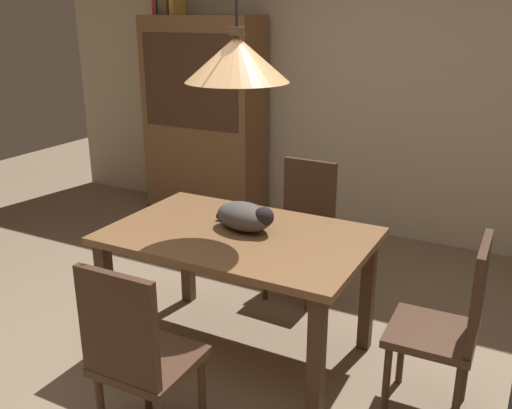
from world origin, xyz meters
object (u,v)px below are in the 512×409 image
(book_brown_thick, at_px, (171,2))
(book_yellow_short, at_px, (177,4))
(cat_sleeping, at_px, (246,217))
(chair_far_back, at_px, (302,223))
(pendant_lamp, at_px, (237,58))
(dining_table, at_px, (239,250))
(chair_right_side, at_px, (451,322))
(hutch_bookcase, at_px, (205,124))
(chair_near_front, at_px, (137,354))

(book_brown_thick, relative_size, book_yellow_short, 1.20)
(cat_sleeping, distance_m, book_yellow_short, 2.76)
(chair_far_back, distance_m, pendant_lamp, 1.45)
(dining_table, bearing_deg, cat_sleeping, 75.19)
(pendant_lamp, height_order, book_yellow_short, pendant_lamp)
(chair_right_side, distance_m, cat_sleeping, 1.16)
(chair_right_side, bearing_deg, book_brown_thick, 146.46)
(hutch_bookcase, bearing_deg, pendant_lamp, -53.01)
(book_brown_thick, bearing_deg, pendant_lamp, -47.41)
(hutch_bookcase, relative_size, book_yellow_short, 9.25)
(pendant_lamp, relative_size, book_yellow_short, 6.50)
(chair_right_side, height_order, book_yellow_short, book_yellow_short)
(chair_near_front, xyz_separation_m, pendant_lamp, (-0.00, 0.88, 1.15))
(chair_near_front, height_order, chair_right_side, same)
(cat_sleeping, height_order, hutch_bookcase, hutch_bookcase)
(chair_near_front, distance_m, pendant_lamp, 1.45)
(chair_far_back, height_order, book_yellow_short, book_yellow_short)
(cat_sleeping, relative_size, hutch_bookcase, 0.22)
(chair_near_front, height_order, book_brown_thick, book_brown_thick)
(dining_table, relative_size, hutch_bookcase, 0.76)
(chair_far_back, height_order, chair_right_side, same)
(dining_table, distance_m, chair_near_front, 0.89)
(cat_sleeping, xyz_separation_m, hutch_bookcase, (-1.46, 1.86, 0.06))
(chair_right_side, bearing_deg, chair_far_back, 142.09)
(dining_table, bearing_deg, hutch_bookcase, 126.99)
(dining_table, xyz_separation_m, pendant_lamp, (0.00, 0.00, 1.01))
(book_brown_thick, bearing_deg, chair_near_front, -57.75)
(chair_far_back, xyz_separation_m, book_brown_thick, (-1.77, 1.04, 1.45))
(chair_near_front, height_order, chair_far_back, same)
(chair_far_back, height_order, pendant_lamp, pendant_lamp)
(book_brown_thick, height_order, book_yellow_short, book_brown_thick)
(hutch_bookcase, xyz_separation_m, book_brown_thick, (-0.32, 0.00, 1.07))
(chair_right_side, height_order, pendant_lamp, pendant_lamp)
(chair_far_back, height_order, cat_sleeping, chair_far_back)
(hutch_bookcase, bearing_deg, dining_table, -53.01)
(chair_far_back, xyz_separation_m, chair_right_side, (1.13, -0.88, 0.00))
(chair_far_back, xyz_separation_m, pendant_lamp, (-0.00, -0.88, 1.15))
(hutch_bookcase, xyz_separation_m, book_yellow_short, (-0.25, 0.00, 1.05))
(chair_far_back, relative_size, hutch_bookcase, 0.50)
(dining_table, bearing_deg, chair_near_front, -89.94)
(cat_sleeping, relative_size, book_brown_thick, 1.66)
(dining_table, bearing_deg, book_yellow_short, 131.46)
(book_yellow_short, bearing_deg, chair_near_front, -58.77)
(chair_near_front, distance_m, chair_far_back, 1.76)
(dining_table, bearing_deg, chair_far_back, 89.83)
(dining_table, xyz_separation_m, hutch_bookcase, (-1.44, 1.92, 0.24))
(dining_table, xyz_separation_m, chair_near_front, (0.00, -0.88, -0.14))
(hutch_bookcase, distance_m, book_brown_thick, 1.12)
(dining_table, distance_m, pendant_lamp, 1.01)
(chair_far_back, relative_size, book_brown_thick, 3.88)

